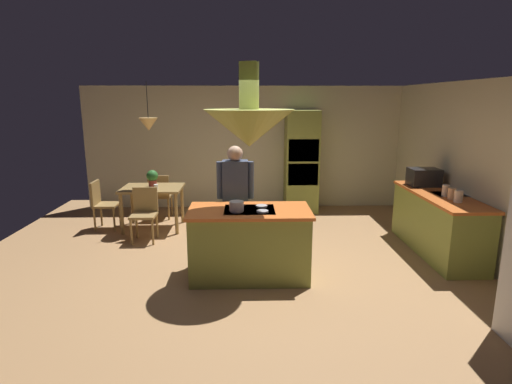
{
  "coord_description": "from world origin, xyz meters",
  "views": [
    {
      "loc": [
        -0.05,
        -5.24,
        2.28
      ],
      "look_at": [
        0.1,
        0.4,
        1.0
      ],
      "focal_mm": 28.8,
      "sensor_mm": 36.0,
      "label": 1
    }
  ],
  "objects_px": {
    "chair_facing_island": "(145,210)",
    "canister_tea": "(446,191)",
    "kitchen_island": "(250,243)",
    "cooking_pot_on_cooktop": "(237,206)",
    "person_at_island": "(235,195)",
    "canister_flour": "(458,196)",
    "canister_sugar": "(452,194)",
    "microwave_on_counter": "(424,177)",
    "chair_at_corner": "(102,202)",
    "oven_tower": "(301,162)",
    "chair_by_back_wall": "(160,193)",
    "cup_on_table": "(156,187)",
    "potted_plant_on_table": "(152,177)",
    "dining_table": "(152,193)"
  },
  "relations": [
    {
      "from": "dining_table",
      "to": "microwave_on_counter",
      "type": "bearing_deg",
      "value": -8.68
    },
    {
      "from": "cooking_pot_on_cooktop",
      "to": "potted_plant_on_table",
      "type": "bearing_deg",
      "value": 124.17
    },
    {
      "from": "kitchen_island",
      "to": "oven_tower",
      "type": "height_order",
      "value": "oven_tower"
    },
    {
      "from": "chair_at_corner",
      "to": "cup_on_table",
      "type": "bearing_deg",
      "value": -101.18
    },
    {
      "from": "person_at_island",
      "to": "cup_on_table",
      "type": "xyz_separation_m",
      "value": [
        -1.4,
        1.21,
        -0.14
      ]
    },
    {
      "from": "kitchen_island",
      "to": "cooking_pot_on_cooktop",
      "type": "xyz_separation_m",
      "value": [
        -0.16,
        -0.13,
        0.53
      ]
    },
    {
      "from": "chair_facing_island",
      "to": "canister_tea",
      "type": "xyz_separation_m",
      "value": [
        4.54,
        -0.82,
        0.49
      ]
    },
    {
      "from": "canister_sugar",
      "to": "cooking_pot_on_cooktop",
      "type": "height_order",
      "value": "canister_sugar"
    },
    {
      "from": "potted_plant_on_table",
      "to": "canister_tea",
      "type": "bearing_deg",
      "value": -18.01
    },
    {
      "from": "oven_tower",
      "to": "chair_at_corner",
      "type": "xyz_separation_m",
      "value": [
        -3.7,
        -1.14,
        -0.53
      ]
    },
    {
      "from": "chair_by_back_wall",
      "to": "canister_sugar",
      "type": "bearing_deg",
      "value": 153.66
    },
    {
      "from": "microwave_on_counter",
      "to": "canister_flour",
      "type": "bearing_deg",
      "value": -90.0
    },
    {
      "from": "chair_facing_island",
      "to": "chair_at_corner",
      "type": "distance_m",
      "value": 1.1
    },
    {
      "from": "canister_sugar",
      "to": "microwave_on_counter",
      "type": "xyz_separation_m",
      "value": [
        0.0,
        0.93,
        0.06
      ]
    },
    {
      "from": "dining_table",
      "to": "cooking_pot_on_cooktop",
      "type": "distance_m",
      "value": 2.73
    },
    {
      "from": "kitchen_island",
      "to": "chair_by_back_wall",
      "type": "height_order",
      "value": "kitchen_island"
    },
    {
      "from": "cooking_pot_on_cooktop",
      "to": "dining_table",
      "type": "bearing_deg",
      "value": 124.63
    },
    {
      "from": "kitchen_island",
      "to": "cup_on_table",
      "type": "distance_m",
      "value": 2.5
    },
    {
      "from": "cup_on_table",
      "to": "cooking_pot_on_cooktop",
      "type": "height_order",
      "value": "cooking_pot_on_cooktop"
    },
    {
      "from": "oven_tower",
      "to": "chair_at_corner",
      "type": "relative_size",
      "value": 2.37
    },
    {
      "from": "canister_flour",
      "to": "microwave_on_counter",
      "type": "bearing_deg",
      "value": 90.0
    },
    {
      "from": "oven_tower",
      "to": "chair_by_back_wall",
      "type": "distance_m",
      "value": 2.9
    },
    {
      "from": "microwave_on_counter",
      "to": "chair_at_corner",
      "type": "bearing_deg",
      "value": 172.74
    },
    {
      "from": "chair_by_back_wall",
      "to": "canister_sugar",
      "type": "distance_m",
      "value": 5.09
    },
    {
      "from": "potted_plant_on_table",
      "to": "canister_flour",
      "type": "height_order",
      "value": "canister_flour"
    },
    {
      "from": "chair_by_back_wall",
      "to": "canister_tea",
      "type": "relative_size",
      "value": 5.28
    },
    {
      "from": "chair_by_back_wall",
      "to": "cup_on_table",
      "type": "height_order",
      "value": "chair_by_back_wall"
    },
    {
      "from": "microwave_on_counter",
      "to": "person_at_island",
      "type": "bearing_deg",
      "value": -166.67
    },
    {
      "from": "person_at_island",
      "to": "canister_flour",
      "type": "relative_size",
      "value": 9.99
    },
    {
      "from": "microwave_on_counter",
      "to": "cooking_pot_on_cooktop",
      "type": "height_order",
      "value": "microwave_on_counter"
    },
    {
      "from": "person_at_island",
      "to": "chair_facing_island",
      "type": "relative_size",
      "value": 1.89
    },
    {
      "from": "oven_tower",
      "to": "cooking_pot_on_cooktop",
      "type": "height_order",
      "value": "oven_tower"
    },
    {
      "from": "dining_table",
      "to": "canister_sugar",
      "type": "height_order",
      "value": "canister_sugar"
    },
    {
      "from": "chair_facing_island",
      "to": "canister_flour",
      "type": "bearing_deg",
      "value": -14.61
    },
    {
      "from": "person_at_island",
      "to": "canister_tea",
      "type": "distance_m",
      "value": 3.03
    },
    {
      "from": "canister_sugar",
      "to": "cooking_pot_on_cooktop",
      "type": "relative_size",
      "value": 0.88
    },
    {
      "from": "oven_tower",
      "to": "cooking_pot_on_cooktop",
      "type": "bearing_deg",
      "value": -110.48
    },
    {
      "from": "person_at_island",
      "to": "chair_by_back_wall",
      "type": "height_order",
      "value": "person_at_island"
    },
    {
      "from": "microwave_on_counter",
      "to": "chair_facing_island",
      "type": "bearing_deg",
      "value": 179.1
    },
    {
      "from": "microwave_on_counter",
      "to": "canister_sugar",
      "type": "bearing_deg",
      "value": -90.0
    },
    {
      "from": "canister_tea",
      "to": "cooking_pot_on_cooktop",
      "type": "distance_m",
      "value": 3.1
    },
    {
      "from": "canister_tea",
      "to": "microwave_on_counter",
      "type": "distance_m",
      "value": 0.75
    },
    {
      "from": "dining_table",
      "to": "microwave_on_counter",
      "type": "distance_m",
      "value": 4.61
    },
    {
      "from": "cooking_pot_on_cooktop",
      "to": "chair_facing_island",
      "type": "bearing_deg",
      "value": 133.76
    },
    {
      "from": "oven_tower",
      "to": "potted_plant_on_table",
      "type": "distance_m",
      "value": 3.01
    },
    {
      "from": "canister_flour",
      "to": "canister_sugar",
      "type": "bearing_deg",
      "value": 90.0
    },
    {
      "from": "canister_sugar",
      "to": "canister_tea",
      "type": "distance_m",
      "value": 0.18
    },
    {
      "from": "cup_on_table",
      "to": "person_at_island",
      "type": "bearing_deg",
      "value": -40.93
    },
    {
      "from": "oven_tower",
      "to": "chair_facing_island",
      "type": "xyz_separation_m",
      "value": [
        -2.8,
        -1.77,
        -0.53
      ]
    },
    {
      "from": "chair_facing_island",
      "to": "canister_tea",
      "type": "distance_m",
      "value": 4.64
    }
  ]
}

